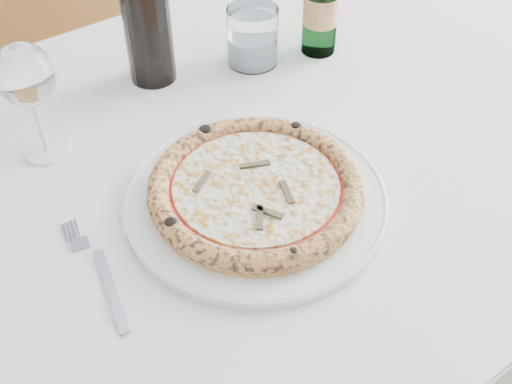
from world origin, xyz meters
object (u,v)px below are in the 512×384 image
plate (256,198)px  wine_bottle (145,4)px  wine_glass (26,78)px  beer_bottle (321,1)px  dining_table (217,205)px  pizza (256,188)px  chair_far (71,42)px  tumbler (253,40)px

plate → wine_bottle: (0.03, 0.33, 0.12)m
wine_glass → beer_bottle: beer_bottle is taller
dining_table → pizza: size_ratio=5.52×
chair_far → beer_bottle: size_ratio=4.16×
dining_table → tumbler: 0.29m
pizza → tumbler: size_ratio=2.92×
dining_table → wine_bottle: bearing=82.0°
tumbler → beer_bottle: 0.13m
plate → tumbler: bearing=55.6°
wine_glass → dining_table: bearing=-40.8°
wine_bottle → chair_far: bearing=84.6°
plate → wine_glass: size_ratio=2.00×
plate → beer_bottle: 0.39m
pizza → beer_bottle: beer_bottle is taller
plate → wine_glass: bearing=125.2°
chair_far → tumbler: 0.67m
chair_far → wine_glass: 0.77m
beer_bottle → pizza: bearing=-141.2°
tumbler → dining_table: bearing=-137.0°
pizza → wine_glass: (-0.18, 0.25, 0.10)m
pizza → tumbler: tumbler is taller
plate → beer_bottle: (0.30, 0.24, 0.08)m
dining_table → beer_bottle: (0.30, 0.14, 0.17)m
plate → pizza: pizza is taller
tumbler → wine_bottle: size_ratio=0.31×
tumbler → pizza: bearing=-124.4°
dining_table → beer_bottle: bearing=25.1°
wine_bottle → dining_table: bearing=-98.0°
tumbler → wine_bottle: bearing=161.1°
dining_table → chair_far: chair_far is taller
plate → pizza: size_ratio=1.24×
wine_bottle → wine_glass: bearing=-160.4°
beer_bottle → plate: bearing=-141.2°
dining_table → pizza: bearing=-90.0°
dining_table → beer_bottle: 0.37m
wine_glass → pizza: bearing=-54.8°
pizza → beer_bottle: 0.39m
wine_glass → tumbler: (0.37, 0.02, -0.08)m
beer_bottle → dining_table: bearing=-154.9°
chair_far → beer_bottle: beer_bottle is taller
plate → tumbler: 0.34m
chair_far → tumbler: bearing=-80.3°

